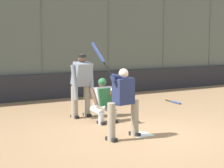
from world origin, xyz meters
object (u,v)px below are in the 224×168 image
catcher_behind_plate (104,100)px  umpire_home (82,84)px  baseball_loose (108,113)px  spare_bat_near_backstop (175,102)px  batter_at_plate (123,101)px

catcher_behind_plate → umpire_home: bearing=-81.0°
catcher_behind_plate → baseball_loose: bearing=-130.1°
umpire_home → catcher_behind_plate: bearing=97.0°
spare_bat_near_backstop → baseball_loose: 2.92m
catcher_behind_plate → batter_at_plate: bearing=69.6°
umpire_home → baseball_loose: (-0.85, -0.04, -0.89)m
catcher_behind_plate → baseball_loose: size_ratio=15.42×
umpire_home → spare_bat_near_backstop: size_ratio=1.93×
spare_bat_near_backstop → baseball_loose: bearing=-74.6°
catcher_behind_plate → umpire_home: 0.94m
baseball_loose → catcher_behind_plate: bearing=54.4°
batter_at_plate → umpire_home: 2.46m
spare_bat_near_backstop → baseball_loose: (2.89, 0.46, 0.00)m
batter_at_plate → umpire_home: batter_at_plate is taller
batter_at_plate → baseball_loose: (-1.09, -2.48, -0.78)m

